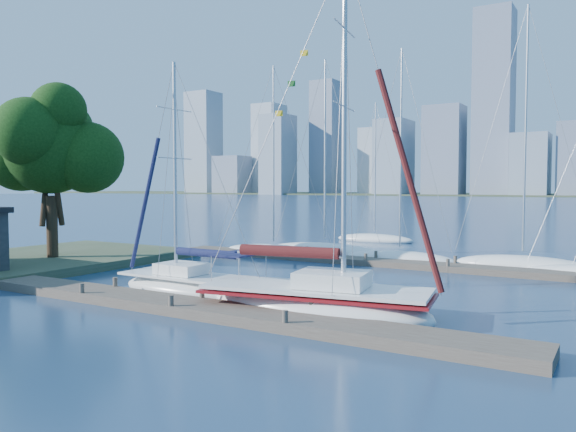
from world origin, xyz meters
The scene contains 12 objects.
ground centered at (0.00, 0.00, 0.00)m, with size 700.00×700.00×0.00m, color navy.
near_dock centered at (0.00, 0.00, 0.20)m, with size 26.00×2.00×0.40m, color #443A32.
far_dock centered at (2.00, 16.00, 0.18)m, with size 30.00×1.80×0.36m, color #443A32.
shore centered at (-17.00, 3.00, 0.25)m, with size 12.00×22.00×0.50m, color #38472D.
tree centered at (-15.82, 5.64, 7.47)m, with size 8.18×7.47×11.03m.
sailboat_navy centered at (-2.17, 2.73, 0.88)m, with size 7.58×2.58×10.98m.
sailboat_maroon centered at (4.56, 2.10, 1.02)m, with size 9.59×4.48×13.92m.
bg_boat_0 centered at (-6.80, 16.97, 0.27)m, with size 8.45×5.04×13.65m.
bg_boat_1 centered at (-3.81, 19.06, 0.29)m, with size 9.34×3.83×14.18m.
bg_boat_2 centered at (2.21, 17.85, 0.28)m, with size 7.66×3.98×13.90m.
bg_boat_3 centered at (9.43, 18.76, 0.30)m, with size 7.87×2.95×15.71m.
bg_boat_6 centered at (-4.42, 29.90, 0.25)m, with size 7.36×4.12×12.54m.
Camera 1 is at (14.45, -16.46, 4.86)m, focal length 35.00 mm.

